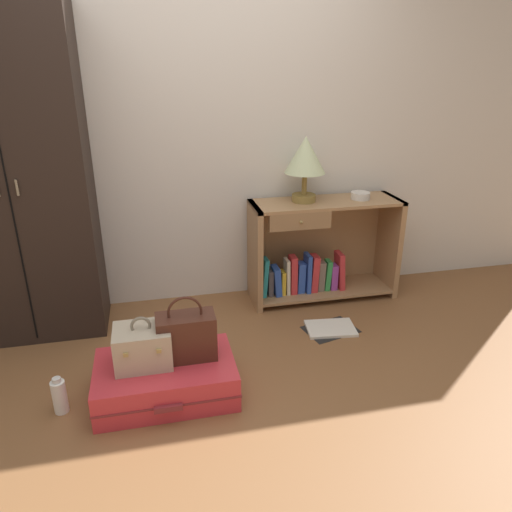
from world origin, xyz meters
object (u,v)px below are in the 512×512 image
wardrobe (17,179)px  bookshelf (318,252)px  bowl (360,196)px  handbag (186,336)px  table_lamp (305,158)px  open_book_on_floor (331,329)px  suitcase_large (166,379)px  train_case (143,346)px  bottle (60,396)px

wardrobe → bookshelf: bearing=1.5°
wardrobe → bowl: size_ratio=14.94×
bookshelf → handbag: bearing=-138.8°
bookshelf → table_lamp: 0.72m
open_book_on_floor → handbag: bearing=-157.4°
suitcase_large → table_lamp: bearing=42.5°
wardrobe → open_book_on_floor: wardrobe is taller
handbag → train_case: bearing=-177.8°
suitcase_large → train_case: 0.23m
train_case → handbag: 0.23m
suitcase_large → bowl: bearing=32.5°
table_lamp → handbag: size_ratio=1.26×
handbag → bottle: (-0.66, -0.05, -0.24)m
open_book_on_floor → bottle: bearing=-164.4°
suitcase_large → open_book_on_floor: suitcase_large is taller
handbag → table_lamp: bearing=45.1°
wardrobe → suitcase_large: (0.78, -0.91, -0.92)m
wardrobe → handbag: size_ratio=5.63×
bottle → bookshelf: bearing=29.6°
table_lamp → handbag: 1.52m
bowl → handbag: size_ratio=0.38×
handbag → bookshelf: bearing=41.2°
suitcase_large → bottle: bearing=-178.4°
bottle → suitcase_large: bearing=1.6°
suitcase_large → open_book_on_floor: (1.11, 0.45, -0.09)m
wardrobe → suitcase_large: size_ratio=2.76×
bookshelf → bowl: bowl is taller
suitcase_large → bottle: (-0.54, -0.02, -0.01)m
bookshelf → bottle: size_ratio=5.33×
table_lamp → suitcase_large: size_ratio=0.62×
bookshelf → open_book_on_floor: bookshelf is taller
wardrobe → bowl: 2.27m
table_lamp → bowl: 0.51m
train_case → suitcase_large: bearing=-13.9°
wardrobe → open_book_on_floor: (1.89, -0.47, -1.01)m
wardrobe → bookshelf: 2.07m
bowl → table_lamp: bearing=175.9°
wardrobe → handbag: (0.90, -0.88, -0.69)m
table_lamp → bottle: table_lamp is taller
bookshelf → open_book_on_floor: (-0.08, -0.52, -0.35)m
bookshelf → handbag: (-1.06, -0.93, -0.02)m
bookshelf → bowl: size_ratio=7.98×
suitcase_large → train_case: (-0.10, 0.03, 0.21)m
wardrobe → table_lamp: wardrobe is taller
suitcase_large → wardrobe: bearing=130.3°
handbag → open_book_on_floor: 1.12m
wardrobe → train_case: wardrobe is taller
bowl → open_book_on_floor: (-0.37, -0.50, -0.77)m
table_lamp → bottle: size_ratio=2.23×
bowl → bookshelf: bearing=176.5°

